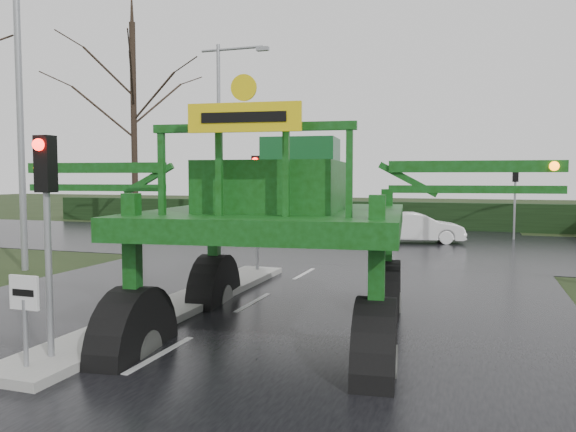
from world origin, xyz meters
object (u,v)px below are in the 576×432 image
(traffic_signal_mid, at_px, (257,188))
(traffic_signal_far, at_px, (515,184))
(traffic_signal_near, at_px, (46,198))
(crop_sprayer, at_px, (139,194))
(keep_left_sign, at_px, (25,306))
(street_light_left_near, at_px, (27,75))
(white_sedan, at_px, (417,243))
(street_light_left_far, at_px, (224,120))

(traffic_signal_mid, distance_m, traffic_signal_far, 14.75)
(traffic_signal_near, bearing_deg, crop_sprayer, 58.66)
(traffic_signal_far, bearing_deg, keep_left_sign, 70.07)
(keep_left_sign, bearing_deg, street_light_left_near, 132.59)
(keep_left_sign, bearing_deg, white_sedan, 78.89)
(keep_left_sign, bearing_deg, traffic_signal_mid, 90.00)
(traffic_signal_far, xyz_separation_m, street_light_left_near, (-14.69, -14.01, 3.40))
(traffic_signal_near, xyz_separation_m, crop_sprayer, (0.77, 1.27, 0.03))
(traffic_signal_near, xyz_separation_m, white_sedan, (3.68, 18.24, -2.59))
(street_light_left_far, bearing_deg, traffic_signal_far, 0.03)
(keep_left_sign, distance_m, traffic_signal_near, 1.61)
(street_light_left_near, bearing_deg, traffic_signal_far, 43.63)
(traffic_signal_near, height_order, crop_sprayer, crop_sprayer)
(crop_sprayer, xyz_separation_m, white_sedan, (2.91, 16.97, -2.62))
(keep_left_sign, height_order, traffic_signal_mid, traffic_signal_mid)
(traffic_signal_far, bearing_deg, traffic_signal_mid, 58.07)
(crop_sprayer, bearing_deg, street_light_left_near, 136.62)
(street_light_left_far, bearing_deg, white_sedan, -14.70)
(traffic_signal_mid, xyz_separation_m, traffic_signal_far, (7.80, 12.52, 0.00))
(traffic_signal_mid, xyz_separation_m, street_light_left_near, (-6.89, -1.49, 3.40))
(keep_left_sign, relative_size, traffic_signal_near, 0.38)
(keep_left_sign, bearing_deg, street_light_left_far, 107.78)
(keep_left_sign, xyz_separation_m, traffic_signal_mid, (0.00, 8.99, 1.53))
(traffic_signal_far, height_order, street_light_left_near, street_light_left_near)
(street_light_left_near, xyz_separation_m, street_light_left_far, (0.00, 14.00, 0.00))
(keep_left_sign, distance_m, street_light_left_far, 23.11)
(keep_left_sign, distance_m, traffic_signal_far, 22.93)
(white_sedan, bearing_deg, street_light_left_far, 62.16)
(keep_left_sign, height_order, traffic_signal_near, traffic_signal_near)
(traffic_signal_far, height_order, white_sedan, traffic_signal_far)
(white_sedan, bearing_deg, traffic_signal_mid, 146.16)
(traffic_signal_near, height_order, traffic_signal_far, same)
(traffic_signal_far, height_order, crop_sprayer, crop_sprayer)
(traffic_signal_near, xyz_separation_m, traffic_signal_far, (7.80, 21.02, 0.00))
(traffic_signal_near, bearing_deg, traffic_signal_mid, 90.00)
(traffic_signal_mid, xyz_separation_m, crop_sprayer, (0.77, -7.23, 0.03))
(street_light_left_near, height_order, white_sedan, street_light_left_near)
(crop_sprayer, bearing_deg, white_sedan, 73.74)
(keep_left_sign, height_order, street_light_left_near, street_light_left_near)
(traffic_signal_near, bearing_deg, traffic_signal_far, 69.64)
(street_light_left_near, bearing_deg, traffic_signal_near, -45.47)
(traffic_signal_far, xyz_separation_m, crop_sprayer, (-7.03, -19.75, 0.03))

